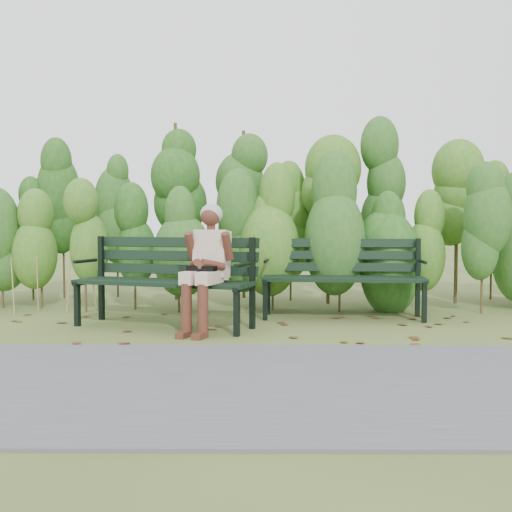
{
  "coord_description": "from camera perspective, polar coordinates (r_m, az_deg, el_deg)",
  "views": [
    {
      "loc": [
        0.05,
        -6.27,
        1.1
      ],
      "look_at": [
        0.0,
        0.35,
        0.75
      ],
      "focal_mm": 42.0,
      "sensor_mm": 36.0,
      "label": 1
    }
  ],
  "objects": [
    {
      "name": "bench_right",
      "position": [
        7.15,
        8.25,
        -1.41
      ],
      "size": [
        1.92,
        0.78,
        0.94
      ],
      "color": "black",
      "rests_on": "ground"
    },
    {
      "name": "seated_woman",
      "position": [
        6.11,
        -4.72,
        -0.24
      ],
      "size": [
        0.56,
        0.79,
        1.31
      ],
      "color": "beige",
      "rests_on": "ground"
    },
    {
      "name": "ground",
      "position": [
        6.36,
        -0.02,
        -6.93
      ],
      "size": [
        80.0,
        80.0,
        0.0
      ],
      "primitive_type": "plane",
      "color": "#475325"
    },
    {
      "name": "bench_left",
      "position": [
        6.53,
        -8.4,
        -1.67
      ],
      "size": [
        2.03,
        1.21,
        0.97
      ],
      "color": "black",
      "rests_on": "ground"
    },
    {
      "name": "hedge_band",
      "position": [
        8.13,
        0.08,
        4.13
      ],
      "size": [
        11.04,
        1.67,
        2.42
      ],
      "color": "#47381E",
      "rests_on": "ground"
    },
    {
      "name": "footpath",
      "position": [
        4.21,
        -0.26,
        -12.02
      ],
      "size": [
        60.0,
        2.5,
        0.01
      ],
      "primitive_type": "cube",
      "color": "#474749",
      "rests_on": "ground"
    },
    {
      "name": "leaf_litter",
      "position": [
        6.25,
        -1.56,
        -7.08
      ],
      "size": [
        5.64,
        2.26,
        0.01
      ],
      "color": "brown",
      "rests_on": "ground"
    }
  ]
}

